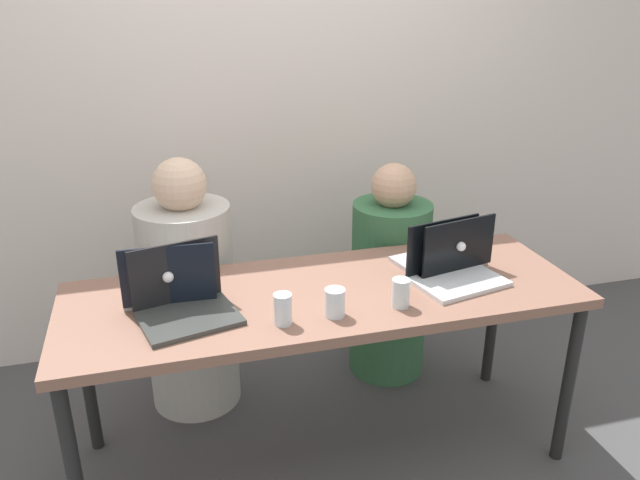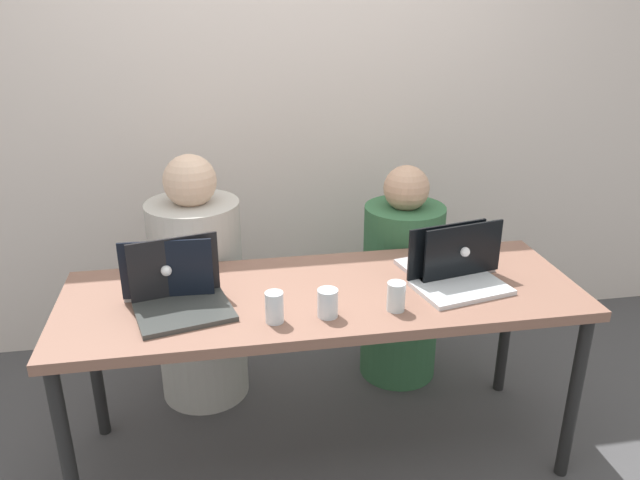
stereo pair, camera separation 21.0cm
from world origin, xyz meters
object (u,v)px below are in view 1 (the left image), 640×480
laptop_back_right (445,255)px  laptop_back_left (170,285)px  person_on_left (190,300)px  water_glass_left (283,311)px  laptop_front_left (184,302)px  laptop_front_right (453,268)px  water_glass_right (401,295)px  water_glass_center (335,304)px  person_on_right (389,283)px

laptop_back_right → laptop_back_left: 1.10m
person_on_left → water_glass_left: bearing=97.7°
laptop_back_right → water_glass_left: 0.79m
person_on_left → laptop_front_left: bearing=73.0°
person_on_left → laptop_front_right: person_on_left is taller
person_on_left → laptop_back_right: size_ratio=3.07×
water_glass_right → laptop_front_left: bearing=169.5°
laptop_back_right → water_glass_center: 0.61m
laptop_back_left → laptop_front_left: bearing=107.8°
laptop_front_left → water_glass_center: size_ratio=3.70×
person_on_right → laptop_back_right: person_on_right is taller
person_on_right → laptop_front_right: 0.66m
person_on_left → water_glass_left: person_on_left is taller
laptop_back_right → water_glass_center: laptop_back_right is taller
laptop_front_right → person_on_right: bearing=80.6°
laptop_front_right → water_glass_center: laptop_front_right is taller
laptop_front_right → laptop_front_left: size_ratio=1.01×
person_on_left → laptop_back_left: size_ratio=3.49×
person_on_right → laptop_back_left: 1.18m
laptop_front_right → laptop_back_right: (0.02, 0.12, 0.00)m
laptop_front_left → water_glass_center: laptop_front_left is taller
person_on_right → laptop_back_left: (-1.05, -0.43, 0.33)m
laptop_front_right → water_glass_center: 0.55m
laptop_front_left → laptop_back_left: bearing=92.2°
laptop_back_right → water_glass_right: laptop_back_right is taller
laptop_front_right → water_glass_left: 0.73m
laptop_front_left → water_glass_center: (0.50, -0.14, -0.01)m
laptop_front_right → water_glass_right: 0.32m
person_on_left → laptop_front_left: size_ratio=3.13×
person_on_right → water_glass_center: person_on_right is taller
water_glass_right → water_glass_left: water_glass_left is taller
laptop_front_left → laptop_back_right: bearing=-6.4°
water_glass_right → water_glass_center: bearing=-179.4°
person_on_right → water_glass_right: (-0.25, -0.72, 0.33)m
laptop_front_left → laptop_front_right: bearing=-13.1°
person_on_right → laptop_front_right: size_ratio=2.85×
person_on_left → water_glass_right: bearing=121.5°
person_on_right → laptop_back_right: 0.56m
laptop_front_right → water_glass_center: bearing=-176.4°
laptop_back_left → laptop_back_right: bearing=-178.9°
person_on_right → water_glass_center: size_ratio=10.67×
water_glass_right → laptop_back_left: bearing=159.9°
person_on_left → person_on_right: size_ratio=1.09×
person_on_left → laptop_front_right: bearing=136.8°
water_glass_right → water_glass_left: (-0.43, -0.01, 0.00)m
water_glass_center → person_on_left: bearing=122.6°
laptop_front_right → laptop_back_left: 1.08m
person_on_right → laptop_front_left: bearing=19.3°
person_on_left → laptop_back_left: 0.53m
person_on_left → laptop_back_left: bearing=66.0°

